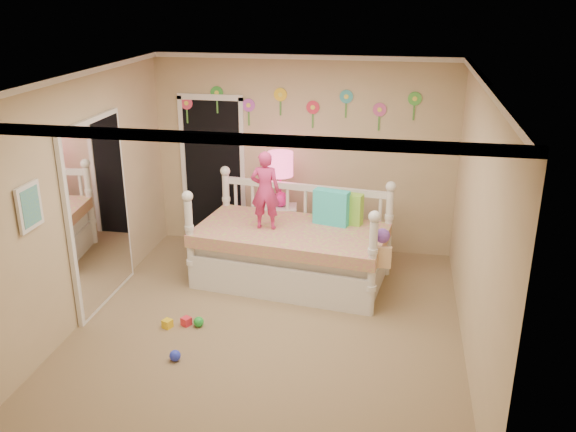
% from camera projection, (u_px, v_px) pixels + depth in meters
% --- Properties ---
extents(floor, '(4.00, 4.50, 0.01)m').
position_uv_depth(floor, '(268.00, 327.00, 6.48)').
color(floor, '#7F684C').
rests_on(floor, ground).
extents(ceiling, '(4.00, 4.50, 0.01)m').
position_uv_depth(ceiling, '(265.00, 79.00, 5.57)').
color(ceiling, white).
rests_on(ceiling, floor).
extents(back_wall, '(4.00, 0.01, 2.60)m').
position_uv_depth(back_wall, '(303.00, 155.00, 8.10)').
color(back_wall, tan).
rests_on(back_wall, floor).
extents(left_wall, '(0.01, 4.50, 2.60)m').
position_uv_depth(left_wall, '(80.00, 201.00, 6.37)').
color(left_wall, tan).
rests_on(left_wall, floor).
extents(right_wall, '(0.01, 4.50, 2.60)m').
position_uv_depth(right_wall, '(477.00, 226.00, 5.69)').
color(right_wall, tan).
rests_on(right_wall, floor).
extents(crown_molding, '(4.00, 4.50, 0.06)m').
position_uv_depth(crown_molding, '(265.00, 82.00, 5.58)').
color(crown_molding, white).
rests_on(crown_molding, ceiling).
extents(daybed, '(2.42, 1.51, 1.24)m').
position_uv_depth(daybed, '(292.00, 234.00, 7.31)').
color(daybed, white).
rests_on(daybed, floor).
extents(pillow_turquoise, '(0.45, 0.25, 0.43)m').
position_uv_depth(pillow_turquoise, '(331.00, 207.00, 7.35)').
color(pillow_turquoise, '#2AD4C6').
rests_on(pillow_turquoise, daybed).
extents(pillow_lime, '(0.42, 0.24, 0.38)m').
position_uv_depth(pillow_lime, '(346.00, 208.00, 7.40)').
color(pillow_lime, '#90DC43').
rests_on(pillow_lime, daybed).
extents(child, '(0.36, 0.24, 0.94)m').
position_uv_depth(child, '(265.00, 190.00, 7.14)').
color(child, '#D22F72').
rests_on(child, daybed).
extents(nightstand, '(0.46, 0.38, 0.70)m').
position_uv_depth(nightstand, '(281.00, 231.00, 8.12)').
color(nightstand, white).
rests_on(nightstand, floor).
extents(table_lamp, '(0.33, 0.33, 0.73)m').
position_uv_depth(table_lamp, '(280.00, 171.00, 7.83)').
color(table_lamp, '#EE1F8F').
rests_on(table_lamp, nightstand).
extents(closet_doorway, '(0.90, 0.04, 2.07)m').
position_uv_depth(closet_doorway, '(213.00, 170.00, 8.39)').
color(closet_doorway, black).
rests_on(closet_doorway, back_wall).
extents(flower_decals, '(3.40, 0.02, 0.50)m').
position_uv_depth(flower_decals, '(297.00, 107.00, 7.88)').
color(flower_decals, '#B2668C').
rests_on(flower_decals, back_wall).
extents(mirror_closet, '(0.07, 1.30, 2.10)m').
position_uv_depth(mirror_closet, '(99.00, 213.00, 6.72)').
color(mirror_closet, white).
rests_on(mirror_closet, left_wall).
extents(wall_picture, '(0.05, 0.34, 0.42)m').
position_uv_depth(wall_picture, '(29.00, 207.00, 5.44)').
color(wall_picture, white).
rests_on(wall_picture, left_wall).
extents(hanging_bag, '(0.20, 0.16, 0.36)m').
position_uv_depth(hanging_bag, '(382.00, 249.00, 6.54)').
color(hanging_bag, beige).
rests_on(hanging_bag, daybed).
extents(toy_scatter, '(1.27, 1.52, 0.11)m').
position_uv_depth(toy_scatter, '(166.00, 333.00, 6.28)').
color(toy_scatter, '#996666').
rests_on(toy_scatter, floor).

